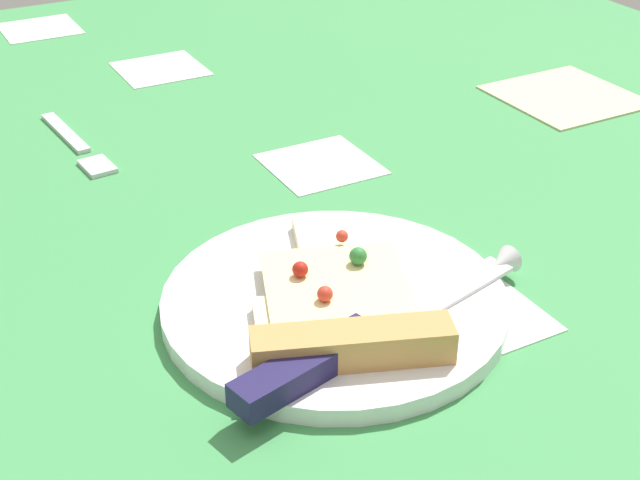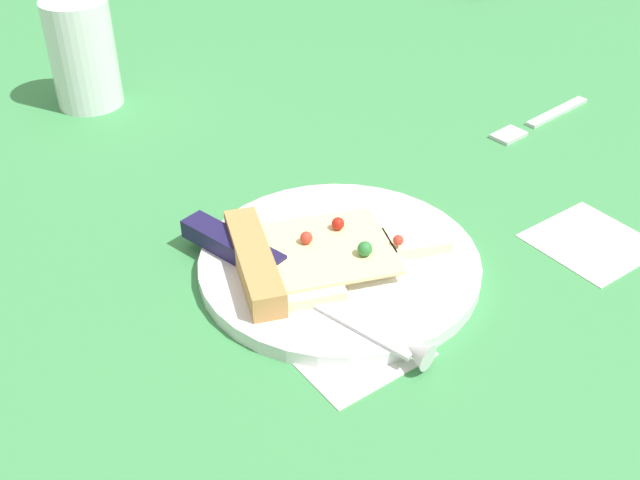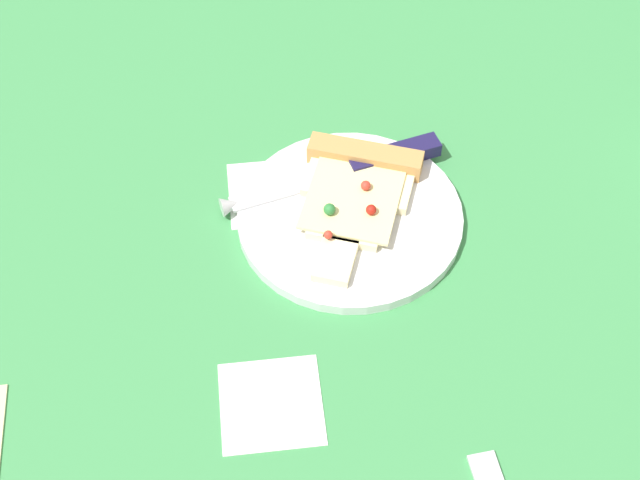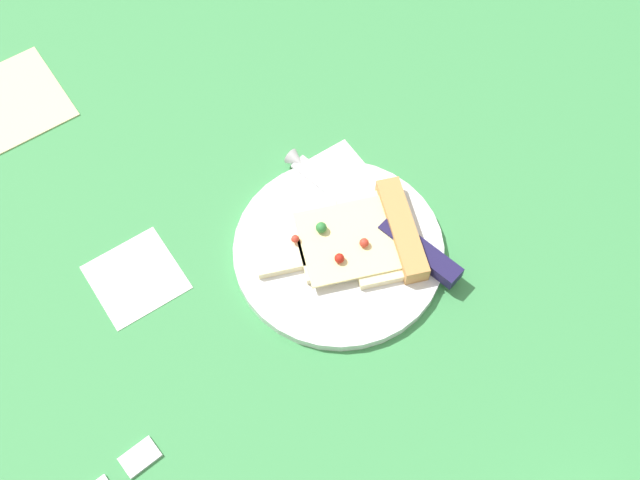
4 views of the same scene
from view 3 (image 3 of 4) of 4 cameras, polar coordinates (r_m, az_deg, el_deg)
ground_plane at (r=93.14cm, az=6.89°, el=-1.16°), size 152.63×152.63×3.00cm
plate at (r=93.09cm, az=1.87°, el=1.41°), size 22.89×22.89×1.24cm
pizza_slice at (r=93.67cm, az=2.25°, el=3.15°), size 19.03×14.26×2.50cm
knife at (r=95.90cm, az=2.11°, el=4.49°), size 7.72×23.81×2.45cm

